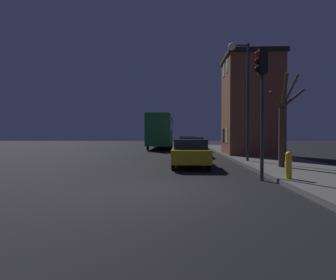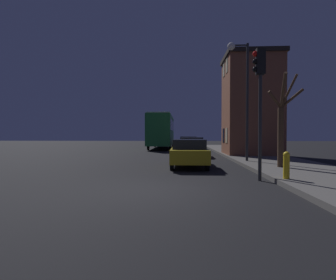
# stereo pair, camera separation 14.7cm
# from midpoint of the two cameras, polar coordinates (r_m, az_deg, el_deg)

# --- Properties ---
(ground_plane) EXTENTS (120.00, 120.00, 0.00)m
(ground_plane) POSITION_cam_midpoint_polar(r_m,az_deg,el_deg) (7.88, -2.83, -10.79)
(ground_plane) COLOR black
(brick_building) EXTENTS (4.09, 4.00, 7.46)m
(brick_building) POSITION_cam_midpoint_polar(r_m,az_deg,el_deg) (20.95, 17.41, 7.38)
(brick_building) COLOR brown
(brick_building) RESTS_ON sidewalk
(streetlamp) EXTENTS (1.18, 0.42, 6.60)m
(streetlamp) POSITION_cam_midpoint_polar(r_m,az_deg,el_deg) (15.52, 15.52, 12.40)
(streetlamp) COLOR #28282B
(streetlamp) RESTS_ON sidewalk
(traffic_light) EXTENTS (0.43, 0.24, 4.65)m
(traffic_light) POSITION_cam_midpoint_polar(r_m,az_deg,el_deg) (9.93, 19.30, 10.88)
(traffic_light) COLOR #28282B
(traffic_light) RESTS_ON ground
(bare_tree) EXTENTS (1.53, 1.38, 4.04)m
(bare_tree) POSITION_cam_midpoint_polar(r_m,az_deg,el_deg) (12.81, 23.44, 3.06)
(bare_tree) COLOR #473323
(bare_tree) RESTS_ON sidewalk
(bus) EXTENTS (2.51, 10.92, 3.90)m
(bus) POSITION_cam_midpoint_polar(r_m,az_deg,el_deg) (30.99, -1.65, 2.42)
(bus) COLOR #1E6B33
(bus) RESTS_ON ground
(car_near_lane) EXTENTS (1.79, 4.05, 1.40)m
(car_near_lane) POSITION_cam_midpoint_polar(r_m,az_deg,el_deg) (13.26, 4.47, -2.69)
(car_near_lane) COLOR olive
(car_near_lane) RESTS_ON ground
(car_mid_lane) EXTENTS (1.84, 4.56, 1.44)m
(car_mid_lane) POSITION_cam_midpoint_polar(r_m,az_deg,el_deg) (20.13, 4.88, -1.30)
(car_mid_lane) COLOR #B7BABF
(car_mid_lane) RESTS_ON ground
(car_far_lane) EXTENTS (1.87, 4.20, 1.44)m
(car_far_lane) POSITION_cam_midpoint_polar(r_m,az_deg,el_deg) (27.94, 4.13, -0.64)
(car_far_lane) COLOR black
(car_far_lane) RESTS_ON ground
(fire_hydrant) EXTENTS (0.21, 0.21, 0.91)m
(fire_hydrant) POSITION_cam_midpoint_polar(r_m,az_deg,el_deg) (9.58, 24.38, -4.86)
(fire_hydrant) COLOR gold
(fire_hydrant) RESTS_ON sidewalk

